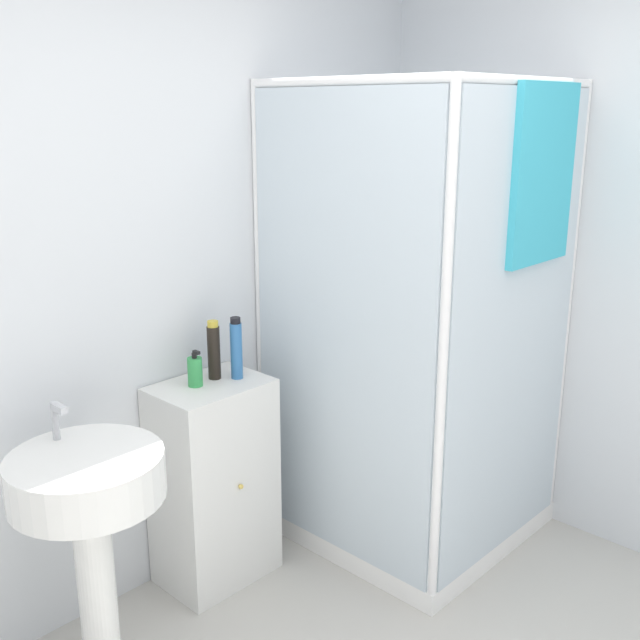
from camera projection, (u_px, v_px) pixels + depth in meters
name	position (u px, v px, depth m)	size (l,w,h in m)	color
wall_back	(109.00, 290.00, 2.74)	(6.40, 0.06, 2.50)	silver
shower_enclosure	(419.00, 427.00, 3.31)	(0.99, 1.02, 2.00)	white
vanity_cabinet	(214.00, 482.00, 3.04)	(0.45, 0.34, 0.85)	silver
sink	(89.00, 504.00, 2.40)	(0.49, 0.49, 0.97)	white
soap_dispenser	(195.00, 371.00, 2.89)	(0.06, 0.06, 0.15)	green
shampoo_bottle_tall_black	(214.00, 351.00, 2.96)	(0.05, 0.05, 0.24)	black
shampoo_bottle_blue	(236.00, 349.00, 2.96)	(0.05, 0.05, 0.25)	#2D66A3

